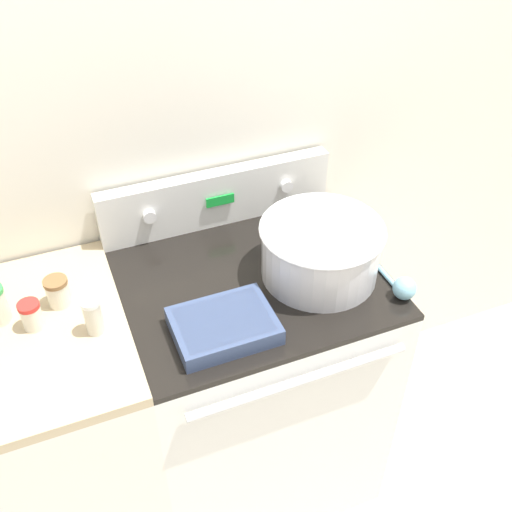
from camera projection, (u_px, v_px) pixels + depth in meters
The scene contains 10 objects.
kitchen_wall at pixel (207, 128), 1.78m from camera, with size 8.00×0.05×2.50m.
stove_range at pixel (252, 382), 2.02m from camera, with size 0.74×0.67×0.95m.
control_panel at pixel (217, 198), 1.87m from camera, with size 0.74×0.07×0.18m.
side_counter at pixel (65, 441), 1.84m from camera, with size 0.49×0.64×0.96m.
mixing_bowl at pixel (321, 248), 1.67m from camera, with size 0.35×0.35×0.17m.
casserole_dish at pixel (224, 325), 1.53m from camera, with size 0.26×0.20×0.05m.
ladle at pixel (399, 284), 1.66m from camera, with size 0.06×0.33×0.06m.
spice_jar_white_cap at pixel (93, 316), 1.51m from camera, with size 0.05×0.05×0.11m.
spice_jar_brown_cap at pixel (58, 292), 1.59m from camera, with size 0.06×0.06×0.08m.
spice_jar_red_cap at pixel (31, 315), 1.53m from camera, with size 0.06×0.06×0.08m.
Camera 1 is at (-0.47, -0.88, 2.08)m, focal length 42.00 mm.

